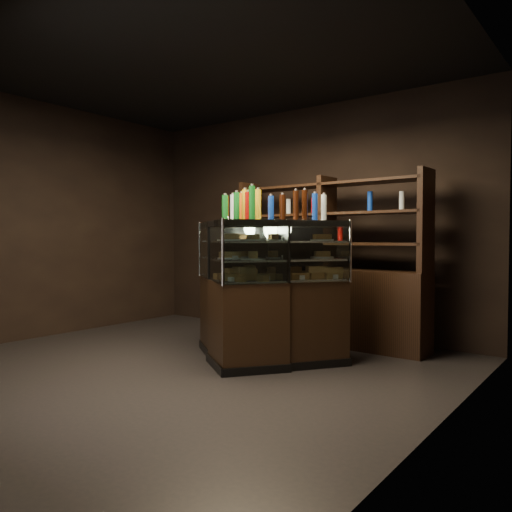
{
  "coord_description": "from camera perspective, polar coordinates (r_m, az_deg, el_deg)",
  "views": [
    {
      "loc": [
        3.5,
        -3.26,
        1.26
      ],
      "look_at": [
        0.58,
        0.65,
        1.09
      ],
      "focal_mm": 35.0,
      "sensor_mm": 36.0,
      "label": 1
    }
  ],
  "objects": [
    {
      "name": "display_case",
      "position": [
        5.14,
        0.28,
        -6.67
      ],
      "size": [
        1.8,
        1.46,
        1.45
      ],
      "rotation": [
        0.0,
        0.0,
        0.15
      ],
      "color": "black",
      "rests_on": "ground"
    },
    {
      "name": "room_shell",
      "position": [
        4.83,
        -10.3,
        10.09
      ],
      "size": [
        5.02,
        5.02,
        3.01
      ],
      "color": "black",
      "rests_on": "ground"
    },
    {
      "name": "bottles_top",
      "position": [
        5.1,
        0.3,
        5.59
      ],
      "size": [
        1.22,
        0.94,
        0.3
      ],
      "color": "#147223",
      "rests_on": "display_case"
    },
    {
      "name": "ground",
      "position": [
        4.94,
        -10.15,
        -12.78
      ],
      "size": [
        5.0,
        5.0,
        0.0
      ],
      "primitive_type": "plane",
      "color": "black",
      "rests_on": "ground"
    },
    {
      "name": "back_shelving",
      "position": [
        6.09,
        8.06,
        -4.19
      ],
      "size": [
        2.47,
        0.5,
        2.0
      ],
      "rotation": [
        0.0,
        0.0,
        -0.03
      ],
      "color": "black",
      "rests_on": "ground"
    },
    {
      "name": "food_display",
      "position": [
        5.08,
        0.25,
        -0.23
      ],
      "size": [
        1.4,
        1.08,
        0.45
      ],
      "color": "gold",
      "rests_on": "display_case"
    },
    {
      "name": "potted_conifer",
      "position": [
        5.59,
        4.77,
        -7.11
      ],
      "size": [
        0.31,
        0.31,
        0.66
      ],
      "rotation": [
        0.0,
        0.0,
        -0.27
      ],
      "color": "black",
      "rests_on": "ground"
    }
  ]
}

